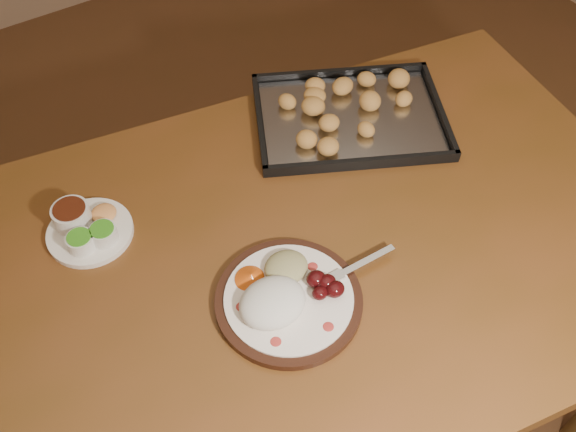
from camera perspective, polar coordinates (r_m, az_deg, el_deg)
ground at (r=2.00m, az=2.25°, el=-8.94°), size 4.00×4.00×0.00m
dining_table at (r=1.28m, az=-0.32°, el=-6.00°), size 1.63×1.13×0.75m
dinner_plate at (r=1.13m, az=-0.29°, el=-7.18°), size 0.35×0.26×0.06m
condiment_saucer at (r=1.27m, az=-17.52°, el=-0.98°), size 0.16×0.16×0.06m
baking_tray at (r=1.44m, az=5.50°, el=8.85°), size 0.51×0.46×0.04m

